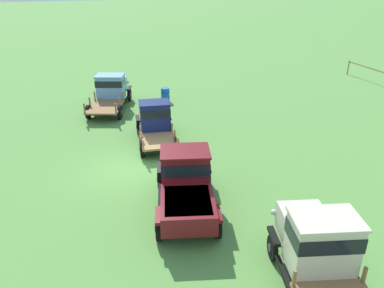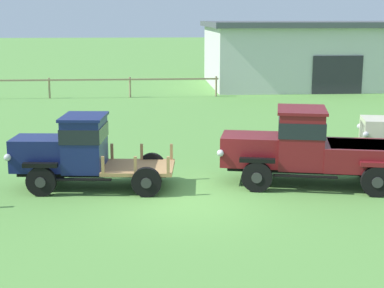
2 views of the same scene
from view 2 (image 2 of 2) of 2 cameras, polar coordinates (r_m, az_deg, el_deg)
ground_plane at (r=15.68m, az=-0.05°, el=-5.69°), size 240.00×240.00×0.00m
farm_shed at (r=43.89m, az=15.98°, el=8.47°), size 21.87×10.57×4.45m
paddock_fence at (r=35.86m, az=-9.83°, el=5.88°), size 15.40×0.48×1.23m
vintage_truck_second_in_line at (r=17.05m, az=-11.09°, el=-0.60°), size 4.76×2.24×2.11m
vintage_truck_midrow_center at (r=17.39m, az=11.21°, el=-0.25°), size 5.42×3.03×2.25m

